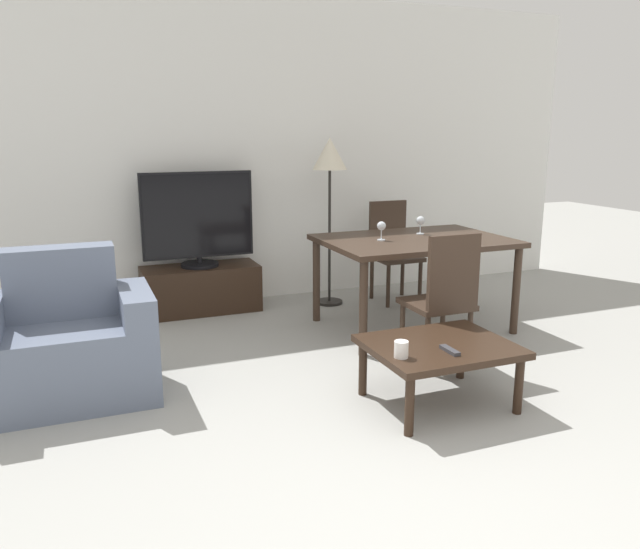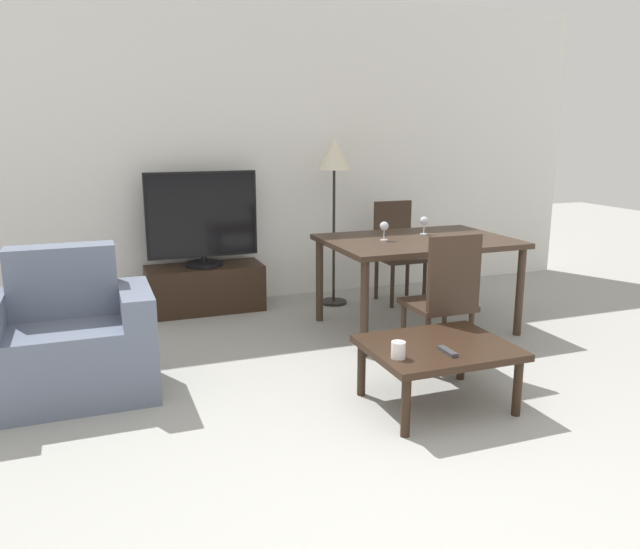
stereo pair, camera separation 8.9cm
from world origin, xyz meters
The scene contains 13 objects.
wall_back centered at (0.00, 3.85, 1.35)m, with size 7.46×0.06×2.70m.
armchair centered at (-1.24, 2.07, 0.32)m, with size 0.98×0.62×0.88m.
tv_stand centered at (-0.16, 3.58, 0.20)m, with size 0.99×0.41×0.40m.
tv centered at (-0.16, 3.57, 0.80)m, with size 0.94×0.32×0.80m.
coffee_table centered at (0.72, 1.20, 0.32)m, with size 0.80×0.66×0.37m.
dining_table centered at (1.31, 2.51, 0.65)m, with size 1.42×1.00×0.72m.
dining_chair_near centered at (1.07, 1.70, 0.49)m, with size 0.40×0.40×0.91m.
dining_chair_far centered at (1.56, 3.32, 0.49)m, with size 0.40×0.40×0.91m.
floor_lamp centered at (0.97, 3.40, 1.25)m, with size 0.30×0.30×1.48m.
remote_primary centered at (0.70, 1.06, 0.38)m, with size 0.04×0.15×0.02m.
cup_white_near centered at (0.41, 1.08, 0.41)m, with size 0.08×0.08×0.09m.
wine_glass_left centered at (1.03, 2.52, 0.82)m, with size 0.07×0.07×0.15m.
wine_glass_center centered at (1.45, 2.66, 0.82)m, with size 0.07×0.07×0.15m.
Camera 1 is at (-1.15, -1.65, 1.55)m, focal length 35.00 mm.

